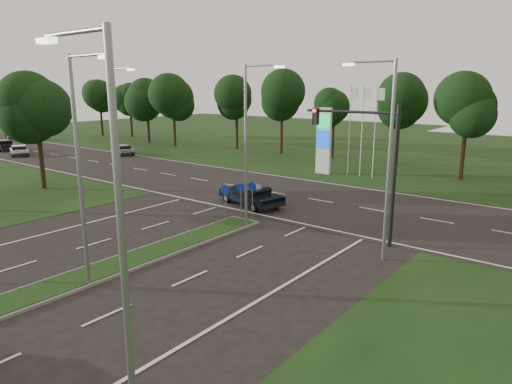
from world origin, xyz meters
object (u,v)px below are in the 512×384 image
Objects in this scene: far_car_a at (122,150)px; far_car_d at (20,135)px; navy_sedan at (251,195)px; far_car_c at (3,145)px; far_car_b at (19,150)px.

far_car_d is at bearing 109.18° from far_car_a.
navy_sedan reaches higher than far_car_a.
far_car_a is at bearing -59.21° from far_car_c.
navy_sedan reaches higher than far_car_b.
navy_sedan is 1.20× the size of far_car_a.
far_car_d is at bearing 94.28° from navy_sedan.
far_car_b is at bearing -91.79° from far_car_c.
far_car_c is at bearing -135.13° from far_car_d.
navy_sedan is at bearing -86.80° from far_car_c.
navy_sedan is at bearing -110.89° from far_car_d.
far_car_a is (-26.53, 8.94, -0.10)m from navy_sedan.
navy_sedan is 28.00m from far_car_a.
far_car_d is (-10.37, 7.02, 0.04)m from far_car_c.
far_car_a is 0.86× the size of far_car_d.
far_car_d is (-25.38, 0.07, 0.11)m from far_car_a.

